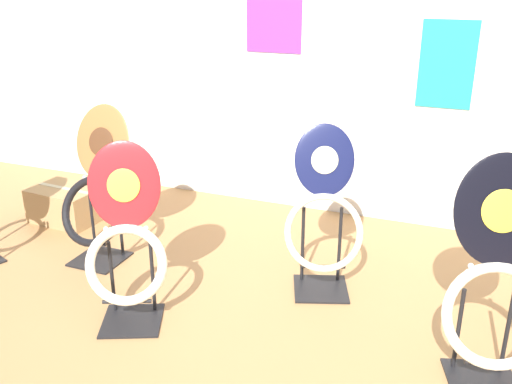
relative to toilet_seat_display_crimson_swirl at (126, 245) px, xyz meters
name	(u,v)px	position (x,y,z in m)	size (l,w,h in m)	color
wall_back	(362,20)	(0.68, 1.69, 0.90)	(8.00, 0.07, 2.60)	silver
toilet_seat_display_crimson_swirl	(126,245)	(0.00, 0.00, 0.00)	(0.43, 0.39, 0.87)	black
toilet_seat_display_jazz_black	(497,293)	(1.58, 0.16, 0.02)	(0.46, 0.38, 0.95)	black
toilet_seat_display_navy_moon	(324,221)	(0.76, 0.63, -0.01)	(0.45, 0.40, 0.87)	black
toilet_seat_display_woodgrain	(96,195)	(-0.52, 0.48, -0.01)	(0.41, 0.35, 0.89)	black
storage_box	(67,204)	(-1.08, 0.86, -0.29)	(0.47, 0.35, 0.23)	#A37F51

